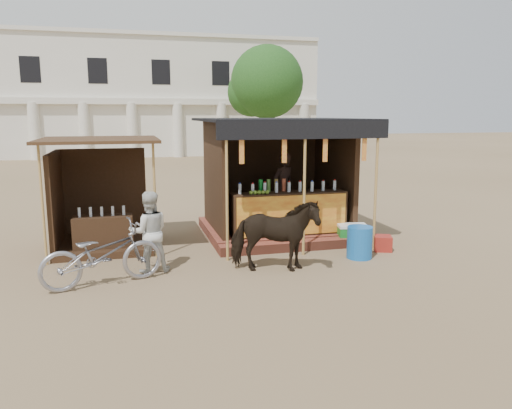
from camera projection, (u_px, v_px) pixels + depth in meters
name	position (u px, v px, depth m)	size (l,w,h in m)	color
ground	(279.00, 283.00, 8.63)	(120.00, 120.00, 0.00)	#846B4C
main_stall	(278.00, 193.00, 11.89)	(3.60, 3.61, 2.78)	brown
secondary_stall	(95.00, 209.00, 10.77)	(2.40, 2.40, 2.38)	#321E12
cow	(274.00, 236.00, 9.14)	(0.74, 1.62, 1.36)	black
motorbike	(102.00, 254.00, 8.43)	(0.72, 2.06, 1.08)	#95949C
bystander	(149.00, 232.00, 9.12)	(0.73, 0.57, 1.51)	silver
blue_barrel	(360.00, 242.00, 10.08)	(0.51, 0.51, 0.65)	#175EAE
red_crate	(383.00, 243.00, 10.65)	(0.36, 0.37, 0.32)	maroon
cooler	(352.00, 234.00, 11.13)	(0.72, 0.56, 0.46)	#1B7B28
background_building	(130.00, 98.00, 35.93)	(26.00, 7.45, 8.18)	silver
tree	(263.00, 85.00, 30.32)	(4.50, 4.40, 7.00)	#382314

